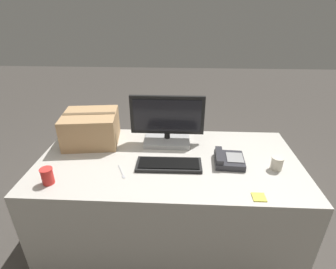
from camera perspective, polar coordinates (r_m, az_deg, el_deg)
ground_plane at (r=2.30m, az=0.07°, el=-20.76°), size 12.00×12.00×0.00m
office_desk at (r=2.04m, az=0.07°, el=-13.93°), size 1.80×0.90×0.72m
monitor at (r=1.98m, az=-0.18°, el=2.18°), size 0.55×0.25×0.37m
keyboard at (r=1.74m, az=0.20°, el=-6.55°), size 0.43×0.17×0.03m
desk_phone at (r=1.82m, az=12.94°, el=-5.34°), size 0.20×0.21×0.07m
paper_cup_left at (r=1.73m, az=-24.78°, el=-8.20°), size 0.08×0.08×0.10m
paper_cup_right at (r=1.84m, az=22.64°, el=-5.76°), size 0.08×0.08×0.09m
spoon at (r=1.71m, az=-9.95°, el=-8.37°), size 0.08×0.15×0.00m
cardboard_box at (r=2.08m, az=-16.39°, el=1.37°), size 0.43×0.40×0.24m
sticky_note_pad at (r=1.59m, az=19.19°, el=-12.75°), size 0.07×0.07×0.01m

